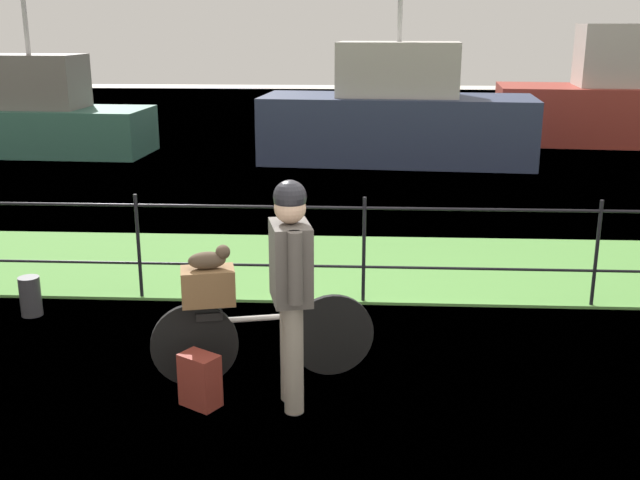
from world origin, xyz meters
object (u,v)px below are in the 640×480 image
at_px(moored_boat_near, 35,118).
at_px(moored_boat_mid, 397,117).
at_px(cyclist_person, 291,276).
at_px(wooden_crate, 208,286).
at_px(terrier_dog, 210,259).
at_px(moored_boat_far, 636,101).
at_px(bicycle_main, 262,338).
at_px(mooring_bollard, 30,296).
at_px(backpack_on_paving, 200,380).

bearing_deg(moored_boat_near, moored_boat_mid, -4.36).
xyz_separation_m(cyclist_person, moored_boat_near, (-6.50, 10.84, -0.24)).
distance_m(cyclist_person, moored_boat_mid, 10.33).
height_order(wooden_crate, terrier_dog, terrier_dog).
relative_size(cyclist_person, moored_boat_far, 0.26).
bearing_deg(moored_boat_mid, terrier_dog, -100.40).
xyz_separation_m(bicycle_main, moored_boat_near, (-6.23, 10.44, 0.41)).
relative_size(bicycle_main, moored_boat_mid, 0.31).
bearing_deg(mooring_bollard, terrier_dog, -32.91).
distance_m(terrier_dog, moored_boat_mid, 10.11).
xyz_separation_m(terrier_dog, mooring_bollard, (-2.03, 1.31, -0.83)).
distance_m(moored_boat_mid, moored_boat_far, 6.25).
height_order(terrier_dog, backpack_on_paving, terrier_dog).
distance_m(terrier_dog, backpack_on_paving, 0.89).
relative_size(cyclist_person, moored_boat_mid, 0.30).
bearing_deg(terrier_dog, moored_boat_near, 119.12).
height_order(backpack_on_paving, moored_boat_far, moored_boat_far).
height_order(mooring_bollard, moored_boat_far, moored_boat_far).
relative_size(wooden_crate, cyclist_person, 0.23).
bearing_deg(cyclist_person, moored_boat_near, 120.93).
bearing_deg(moored_boat_mid, bicycle_main, -98.44).
height_order(wooden_crate, moored_boat_near, moored_boat_near).
relative_size(terrier_dog, moored_boat_near, 0.07).
bearing_deg(wooden_crate, mooring_bollard, 146.66).
bearing_deg(moored_boat_near, mooring_bollard, -67.39).
bearing_deg(moored_boat_near, bicycle_main, -59.19).
bearing_deg(backpack_on_paving, mooring_bollard, 172.06).
bearing_deg(moored_boat_mid, moored_boat_far, 25.92).
xyz_separation_m(bicycle_main, wooden_crate, (-0.39, -0.09, 0.45)).
height_order(cyclist_person, moored_boat_near, moored_boat_near).
distance_m(terrier_dog, moored_boat_near, 12.06).
relative_size(cyclist_person, backpack_on_paving, 4.21).
bearing_deg(backpack_on_paving, moored_boat_near, 150.19).
height_order(bicycle_main, moored_boat_near, moored_boat_near).
xyz_separation_m(cyclist_person, backpack_on_paving, (-0.67, -0.04, -0.80)).
relative_size(terrier_dog, mooring_bollard, 0.84).
bearing_deg(backpack_on_paving, wooden_crate, 119.59).
distance_m(bicycle_main, moored_boat_far, 14.46).
bearing_deg(terrier_dog, cyclist_person, -26.40).
bearing_deg(bicycle_main, moored_boat_near, 120.81).
bearing_deg(mooring_bollard, moored_boat_far, 50.18).
relative_size(terrier_dog, cyclist_person, 0.19).
bearing_deg(terrier_dog, moored_boat_far, 59.57).
height_order(bicycle_main, mooring_bollard, bicycle_main).
bearing_deg(backpack_on_paving, bicycle_main, 79.75).
bearing_deg(cyclist_person, wooden_crate, 154.86).
distance_m(bicycle_main, wooden_crate, 0.60).
bearing_deg(wooden_crate, moored_boat_mid, 79.48).
distance_m(bicycle_main, backpack_on_paving, 0.61).
height_order(mooring_bollard, moored_boat_mid, moored_boat_mid).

